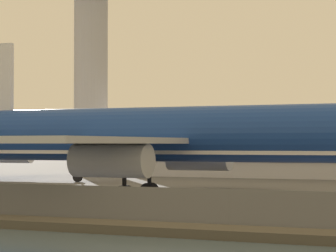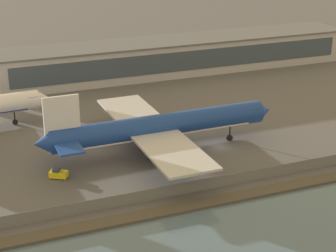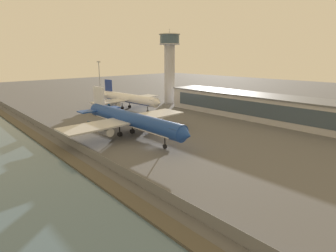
{
  "view_description": "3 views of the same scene",
  "coord_description": "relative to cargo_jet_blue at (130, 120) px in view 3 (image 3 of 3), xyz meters",
  "views": [
    {
      "loc": [
        15.89,
        -58.95,
        4.78
      ],
      "look_at": [
        -13.39,
        4.63,
        6.41
      ],
      "focal_mm": 85.0,
      "sensor_mm": 36.0,
      "label": 1
    },
    {
      "loc": [
        -48.58,
        -93.55,
        45.54
      ],
      "look_at": [
        -8.34,
        7.31,
        3.1
      ],
      "focal_mm": 60.0,
      "sensor_mm": 36.0,
      "label": 2
    },
    {
      "loc": [
        53.84,
        -43.45,
        24.48
      ],
      "look_at": [
        -4.03,
        10.15,
        3.56
      ],
      "focal_mm": 28.0,
      "sensor_mm": 36.0,
      "label": 3
    }
  ],
  "objects": [
    {
      "name": "perimeter_fence",
      "position": [
        12.69,
        -17.9,
        -4.35
      ],
      "size": [
        280.0,
        0.1,
        2.22
      ],
      "color": "slate",
      "rests_on": "ground"
    },
    {
      "name": "ops_van",
      "position": [
        -53.41,
        24.04,
        -4.18
      ],
      "size": [
        5.59,
        4.2,
        2.48
      ],
      "color": "#19519E",
      "rests_on": "ground"
    },
    {
      "name": "cargo_jet_blue",
      "position": [
        0.0,
        0.0,
        0.0
      ],
      "size": [
        49.5,
        42.27,
        14.29
      ],
      "color": "#193D93",
      "rests_on": "ground"
    },
    {
      "name": "terminal_building",
      "position": [
        26.33,
        53.11,
        -0.56
      ],
      "size": [
        107.58,
        15.6,
        9.76
      ],
      "color": "#B2B2B7",
      "rests_on": "ground"
    },
    {
      "name": "shoreline_seawall",
      "position": [
        12.69,
        -22.4,
        -5.2
      ],
      "size": [
        320.0,
        3.0,
        0.5
      ],
      "color": "#474238",
      "rests_on": "ground"
    },
    {
      "name": "control_tower",
      "position": [
        -37.32,
        51.96,
        16.43
      ],
      "size": [
        11.05,
        11.05,
        38.26
      ],
      "color": "#ADADB2",
      "rests_on": "ground"
    },
    {
      "name": "baggage_tug",
      "position": [
        -20.59,
        -3.83,
        -4.65
      ],
      "size": [
        3.56,
        3.04,
        1.8
      ],
      "color": "yellow",
      "rests_on": "ground"
    },
    {
      "name": "passenger_jet_white",
      "position": [
        -37.78,
        25.3,
        -0.4
      ],
      "size": [
        42.48,
        36.2,
        13.24
      ],
      "color": "white",
      "rests_on": "ground"
    },
    {
      "name": "ground_plane",
      "position": [
        12.69,
        -1.9,
        -5.45
      ],
      "size": [
        500.0,
        500.0,
        0.0
      ],
      "primitive_type": "plane",
      "color": "#565659"
    },
    {
      "name": "apron_light_mast_apron_east",
      "position": [
        -50.98,
        18.0,
        7.11
      ],
      "size": [
        3.2,
        0.4,
        22.54
      ],
      "color": "#93969B",
      "rests_on": "ground"
    }
  ]
}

